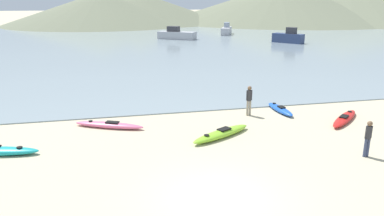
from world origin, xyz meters
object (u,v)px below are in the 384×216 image
Objects in this scene: kayak_on_sand_1 at (109,125)px; moored_boat_2 at (177,35)px; moored_boat_1 at (288,37)px; kayak_on_sand_3 at (345,118)px; person_near_waterline at (249,99)px; kayak_on_sand_4 at (280,109)px; moored_boat_0 at (226,30)px; kayak_on_sand_2 at (221,134)px; person_near_foreground at (368,136)px.

kayak_on_sand_1 is 0.59× the size of moored_boat_2.
moored_boat_1 is at bearing 51.01° from kayak_on_sand_1.
person_near_waterline reaches higher than kayak_on_sand_3.
moored_boat_2 reaches higher than kayak_on_sand_3.
kayak_on_sand_4 is at bearing 138.70° from kayak_on_sand_3.
person_near_waterline is 0.28× the size of moored_boat_2.
kayak_on_sand_3 is 41.65m from moored_boat_2.
kayak_on_sand_1 is 9.52m from kayak_on_sand_4.
person_near_waterline is 47.40m from moored_boat_0.
moored_boat_2 reaches higher than kayak_on_sand_2.
kayak_on_sand_3 is 35.75m from moored_boat_1.
moored_boat_2 is (-1.23, 41.62, 0.60)m from kayak_on_sand_3.
moored_boat_0 is at bearing 75.89° from kayak_on_sand_4.
kayak_on_sand_2 is at bearing -173.27° from kayak_on_sand_3.
moored_boat_2 is (3.34, 39.58, -0.21)m from person_near_waterline.
person_near_waterline is 39.72m from moored_boat_2.
moored_boat_0 is at bearing 65.53° from kayak_on_sand_1.
person_near_foreground is at bearing -67.44° from person_near_waterline.
moored_boat_0 is 1.18× the size of moored_boat_1.
moored_boat_1 reaches higher than kayak_on_sand_3.
moored_boat_1 reaches higher than kayak_on_sand_4.
kayak_on_sand_1 is at bearing -128.99° from moored_boat_1.
moored_boat_1 reaches higher than kayak_on_sand_2.
kayak_on_sand_4 is 1.74× the size of person_near_foreground.
moored_boat_2 is (-10.02, -5.89, -0.03)m from moored_boat_0.
kayak_on_sand_4 reaches higher than kayak_on_sand_3.
kayak_on_sand_4 is (4.43, 3.10, -0.01)m from kayak_on_sand_2.
moored_boat_1 is at bearing 67.70° from person_near_foreground.
kayak_on_sand_2 is 7.06m from kayak_on_sand_3.
moored_boat_1 is at bearing 62.62° from kayak_on_sand_4.
person_near_foreground is at bearing -84.42° from kayak_on_sand_4.
person_near_waterline is (7.51, 0.41, 0.80)m from kayak_on_sand_1.
kayak_on_sand_2 is 0.66× the size of moored_boat_0.
kayak_on_sand_2 is 2.06× the size of person_near_waterline.
moored_boat_2 reaches higher than kayak_on_sand_4.
kayak_on_sand_2 is at bearing -25.94° from kayak_on_sand_1.
moored_boat_1 is at bearing 59.96° from person_near_waterline.
moored_boat_1 is at bearing -72.22° from moored_boat_0.
kayak_on_sand_1 is at bearing 172.27° from kayak_on_sand_3.
person_near_waterline reaches higher than person_near_foreground.
kayak_on_sand_3 is 5.07m from person_near_waterline.
moored_boat_0 reaches higher than moored_boat_2.
kayak_on_sand_4 is 1.60× the size of person_near_waterline.
kayak_on_sand_4 is at bearing -91.96° from moored_boat_2.
kayak_on_sand_2 is (5.07, -2.47, 0.02)m from kayak_on_sand_1.
moored_boat_1 reaches higher than person_near_foreground.
moored_boat_2 is at bearing 91.70° from kayak_on_sand_3.
person_near_foreground is 0.35× the size of moored_boat_1.
moored_boat_0 is (15.80, 48.35, 0.61)m from kayak_on_sand_2.
person_near_foreground is 45.91m from moored_boat_2.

